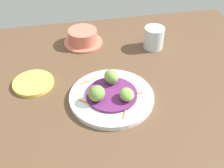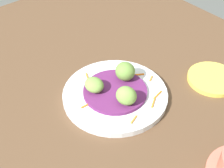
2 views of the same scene
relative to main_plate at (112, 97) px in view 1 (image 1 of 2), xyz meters
The scene contains 10 objects.
table_surface 6.59cm from the main_plate, 44.71° to the right, with size 110.00×110.00×2.00cm, color brown.
main_plate is the anchor object (origin of this frame).
cabbage_bed 1.17cm from the main_plate, ahead, with size 15.23×15.23×0.80cm, color #60235B.
carrot_garnish 3.22cm from the main_plate, 138.03° to the left, with size 20.20×19.86×0.40cm.
guac_scoop_left 6.18cm from the main_plate, 80.07° to the left, with size 4.77×4.10×4.43cm, color #759E47.
guac_scoop_center 6.19cm from the main_plate, 159.93° to the right, with size 4.78×5.02×4.45cm, color olive.
guac_scoop_right 5.83cm from the main_plate, 39.93° to the right, with size 4.88×4.14×3.21cm, color #759E47.
side_plate_small 25.60cm from the main_plate, 153.83° to the left, with size 12.76×12.76×1.16cm, color #E0CC4C.
terracotta_bowl 32.98cm from the main_plate, 98.16° to the left, with size 14.68×14.68×5.68cm.
water_glass 32.63cm from the main_plate, 50.28° to the left, with size 7.31×7.31×8.01cm, color silver.
Camera 1 is at (-16.09, -54.93, 59.04)cm, focal length 44.63 mm.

